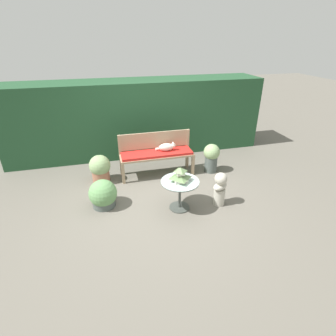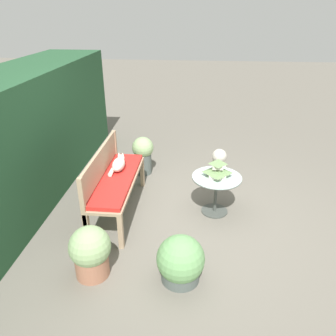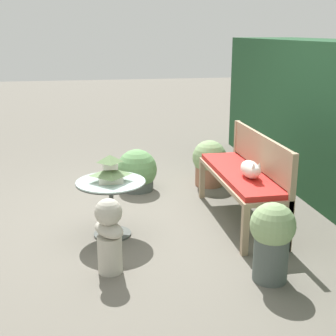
# 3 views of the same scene
# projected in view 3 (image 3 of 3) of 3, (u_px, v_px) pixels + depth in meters

# --- Properties ---
(ground) EXTENTS (30.00, 30.00, 0.00)m
(ground) POSITION_uv_depth(u_px,v_px,m) (149.00, 220.00, 5.03)
(ground) COLOR #666056
(garden_bench) EXTENTS (1.60, 0.47, 0.55)m
(garden_bench) POSITION_uv_depth(u_px,v_px,m) (240.00, 178.00, 4.87)
(garden_bench) COLOR tan
(garden_bench) RESTS_ON ground
(bench_backrest) EXTENTS (1.60, 0.06, 0.93)m
(bench_backrest) POSITION_uv_depth(u_px,v_px,m) (261.00, 158.00, 4.85)
(bench_backrest) COLOR tan
(bench_backrest) RESTS_ON ground
(cat) EXTENTS (0.44, 0.19, 0.20)m
(cat) POSITION_uv_depth(u_px,v_px,m) (251.00, 170.00, 4.62)
(cat) COLOR silver
(cat) RESTS_ON garden_bench
(patio_table) EXTENTS (0.68, 0.68, 0.56)m
(patio_table) POSITION_uv_depth(u_px,v_px,m) (111.00, 193.00, 4.54)
(patio_table) COLOR #424742
(patio_table) RESTS_ON ground
(pagoda_birdhouse) EXTENTS (0.31, 0.31, 0.26)m
(pagoda_birdhouse) POSITION_uv_depth(u_px,v_px,m) (110.00, 170.00, 4.47)
(pagoda_birdhouse) COLOR silver
(pagoda_birdhouse) RESTS_ON patio_table
(garden_bust) EXTENTS (0.37, 0.32, 0.65)m
(garden_bust) POSITION_uv_depth(u_px,v_px,m) (109.00, 234.00, 3.85)
(garden_bust) COLOR #B7B2A3
(garden_bust) RESTS_ON ground
(potted_plant_table_far) EXTENTS (0.51, 0.51, 0.53)m
(potted_plant_table_far) POSITION_uv_depth(u_px,v_px,m) (137.00, 172.00, 5.92)
(potted_plant_table_far) COLOR #4C5651
(potted_plant_table_far) RESTS_ON ground
(potted_plant_bench_left) EXTENTS (0.36, 0.36, 0.66)m
(potted_plant_bench_left) POSITION_uv_depth(u_px,v_px,m) (272.00, 238.00, 3.72)
(potted_plant_bench_left) COLOR #4C5651
(potted_plant_bench_left) RESTS_ON ground
(potted_plant_patio_mid) EXTENTS (0.44, 0.44, 0.60)m
(potted_plant_patio_mid) POSITION_uv_depth(u_px,v_px,m) (209.00, 163.00, 6.08)
(potted_plant_patio_mid) COLOR #9E664C
(potted_plant_patio_mid) RESTS_ON ground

